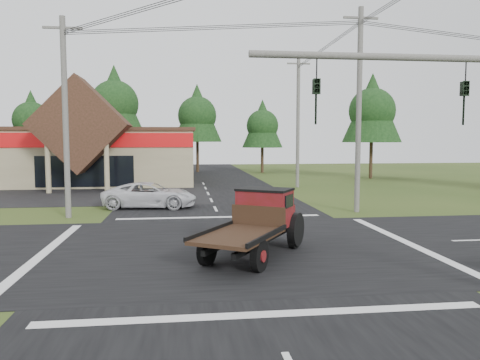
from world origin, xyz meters
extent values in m
plane|color=#314518|center=(0.00, 0.00, 0.00)|extent=(120.00, 120.00, 0.00)
cube|color=black|center=(0.00, 0.00, 0.01)|extent=(12.00, 120.00, 0.02)
cube|color=black|center=(0.00, 0.00, 0.01)|extent=(120.00, 12.00, 0.02)
cube|color=black|center=(-14.00, 19.00, 0.01)|extent=(28.00, 14.00, 0.02)
cube|color=gray|center=(-16.00, 30.00, 2.50)|extent=(30.00, 15.00, 5.00)
cube|color=#312214|center=(-16.00, 30.00, 5.05)|extent=(30.40, 15.40, 0.30)
cube|color=#AF0D0F|center=(-16.00, 22.45, 4.10)|extent=(30.00, 0.12, 1.20)
cube|color=#312214|center=(-10.00, 21.50, 5.30)|extent=(7.78, 4.00, 7.78)
cylinder|color=gray|center=(-12.20, 19.80, 2.00)|extent=(0.40, 0.40, 4.00)
cylinder|color=gray|center=(-7.80, 19.80, 2.00)|extent=(0.40, 0.40, 4.00)
cube|color=black|center=(-10.00, 22.48, 1.50)|extent=(8.00, 0.08, 2.60)
cylinder|color=#595651|center=(3.50, -7.50, 6.00)|extent=(8.00, 0.16, 0.16)
imported|color=black|center=(4.50, -7.50, 5.00)|extent=(0.16, 0.20, 1.00)
imported|color=black|center=(1.00, -7.50, 5.00)|extent=(0.16, 0.20, 1.00)
cylinder|color=#595651|center=(-8.00, 8.00, 5.25)|extent=(0.30, 0.30, 10.50)
cube|color=#595651|center=(-8.00, 8.00, 9.90)|extent=(2.00, 0.12, 0.12)
cylinder|color=#595651|center=(8.00, 8.00, 5.75)|extent=(0.30, 0.30, 11.50)
cube|color=#595651|center=(8.00, 8.00, 10.90)|extent=(2.00, 0.12, 0.12)
cylinder|color=#595651|center=(8.00, 22.00, 5.60)|extent=(0.30, 0.30, 11.20)
cube|color=#595651|center=(8.00, 22.00, 10.60)|extent=(2.00, 0.12, 0.12)
cylinder|color=#332316|center=(-20.00, 42.00, 1.75)|extent=(0.36, 0.36, 3.50)
cone|color=black|center=(-20.00, 42.00, 6.80)|extent=(5.60, 5.60, 6.60)
sphere|color=black|center=(-20.00, 42.00, 6.50)|extent=(4.40, 4.40, 4.40)
cylinder|color=#332316|center=(-10.00, 41.00, 2.27)|extent=(0.36, 0.36, 4.55)
cone|color=black|center=(-10.00, 41.00, 8.84)|extent=(7.28, 7.28, 8.58)
sphere|color=black|center=(-10.00, 41.00, 8.45)|extent=(5.72, 5.72, 5.72)
cylinder|color=#332316|center=(0.00, 42.00, 1.92)|extent=(0.36, 0.36, 3.85)
cone|color=black|center=(0.00, 42.00, 7.48)|extent=(6.16, 6.16, 7.26)
sphere|color=black|center=(0.00, 42.00, 7.15)|extent=(4.84, 4.84, 4.84)
cylinder|color=#332316|center=(8.00, 40.00, 1.57)|extent=(0.36, 0.36, 3.15)
cone|color=black|center=(8.00, 40.00, 6.12)|extent=(5.04, 5.04, 5.94)
sphere|color=black|center=(8.00, 40.00, 5.85)|extent=(3.96, 3.96, 3.96)
cylinder|color=#332316|center=(18.00, 30.00, 1.92)|extent=(0.36, 0.36, 3.85)
cone|color=black|center=(18.00, 30.00, 7.48)|extent=(6.16, 6.16, 7.26)
sphere|color=black|center=(18.00, 30.00, 7.15)|extent=(4.84, 4.84, 4.84)
imported|color=silver|center=(-3.92, 11.14, 0.78)|extent=(5.87, 3.21, 1.56)
camera|label=1|loc=(-1.95, -17.61, 4.17)|focal=35.00mm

